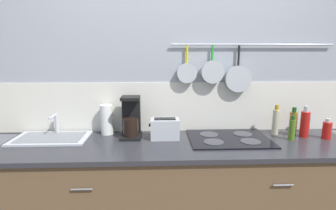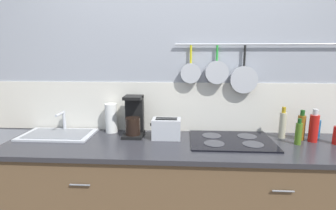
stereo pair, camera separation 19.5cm
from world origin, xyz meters
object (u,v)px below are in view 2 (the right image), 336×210
object	(u,v)px
bottle_vinegar	(298,133)
bottle_dish_soap	(314,127)
bottle_sesame_oil	(301,127)
bottle_hot_sauce	(316,128)
coffee_maker	(134,119)
paper_towel_roll	(111,118)
toaster	(166,129)
bottle_cooking_wine	(283,124)

from	to	relation	value
bottle_vinegar	bottle_dish_soap	distance (m)	0.16
bottle_sesame_oil	bottle_hot_sauce	world-z (taller)	bottle_sesame_oil
coffee_maker	paper_towel_roll	bearing A→B (deg)	160.81
toaster	bottle_vinegar	size ratio (longest dim) A/B	1.22
toaster	bottle_hot_sauce	size ratio (longest dim) A/B	1.38
bottle_dish_soap	bottle_hot_sauce	distance (m)	0.14
toaster	bottle_vinegar	bearing A→B (deg)	-4.65
bottle_cooking_wine	bottle_hot_sauce	bearing A→B (deg)	7.09
paper_towel_roll	toaster	distance (m)	0.51
paper_towel_roll	bottle_cooking_wine	world-z (taller)	bottle_cooking_wine
bottle_vinegar	bottle_dish_soap	size ratio (longest dim) A/B	0.77
paper_towel_roll	bottle_vinegar	world-z (taller)	paper_towel_roll
bottle_cooking_wine	bottle_vinegar	distance (m)	0.17
bottle_dish_soap	bottle_hot_sauce	bearing A→B (deg)	55.79
bottle_hot_sauce	bottle_cooking_wine	bearing A→B (deg)	-172.91
bottle_hot_sauce	bottle_vinegar	bearing A→B (deg)	-139.53
toaster	bottle_cooking_wine	xyz separation A→B (m)	(0.94, 0.07, 0.03)
bottle_vinegar	bottle_sesame_oil	xyz separation A→B (m)	(0.07, 0.11, 0.02)
coffee_maker	bottle_dish_soap	xyz separation A→B (m)	(1.42, -0.08, -0.03)
toaster	bottle_hot_sauce	xyz separation A→B (m)	(1.23, 0.11, -0.00)
paper_towel_roll	bottle_hot_sauce	bearing A→B (deg)	-1.18
bottle_dish_soap	bottle_cooking_wine	bearing A→B (deg)	158.97
coffee_maker	bottle_hot_sauce	world-z (taller)	coffee_maker
toaster	bottle_vinegar	xyz separation A→B (m)	(1.00, -0.08, 0.01)
bottle_cooking_wine	bottle_dish_soap	world-z (taller)	bottle_dish_soap
toaster	bottle_cooking_wine	distance (m)	0.94
toaster	bottle_cooking_wine	world-z (taller)	bottle_cooking_wine
bottle_vinegar	bottle_hot_sauce	bearing A→B (deg)	40.47
paper_towel_roll	bottle_cooking_wine	bearing A→B (deg)	-2.84
bottle_dish_soap	bottle_hot_sauce	xyz separation A→B (m)	(0.08, 0.12, -0.04)
paper_towel_roll	bottle_hot_sauce	distance (m)	1.72
bottle_vinegar	bottle_cooking_wine	bearing A→B (deg)	112.49
paper_towel_roll	bottle_hot_sauce	world-z (taller)	paper_towel_roll
coffee_maker	bottle_cooking_wine	bearing A→B (deg)	0.16
bottle_sesame_oil	bottle_hot_sauce	bearing A→B (deg)	25.84
paper_towel_roll	toaster	world-z (taller)	paper_towel_roll
bottle_vinegar	bottle_sesame_oil	size ratio (longest dim) A/B	0.83
toaster	bottle_hot_sauce	bearing A→B (deg)	5.02
paper_towel_roll	bottle_dish_soap	xyz separation A→B (m)	(1.64, -0.15, -0.01)
paper_towel_roll	bottle_cooking_wine	distance (m)	1.43
toaster	paper_towel_roll	bearing A→B (deg)	163.74
bottle_sesame_oil	bottle_dish_soap	xyz separation A→B (m)	(0.08, -0.04, 0.01)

